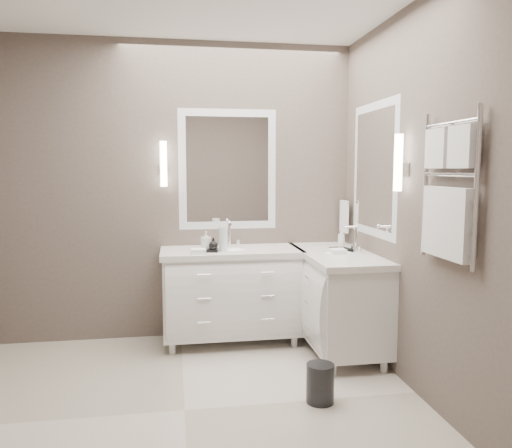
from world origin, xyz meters
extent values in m
cube|color=beige|center=(0.00, 0.00, -0.01)|extent=(3.20, 3.00, 0.01)
cube|color=#554B44|center=(0.00, 1.50, 1.35)|extent=(3.20, 0.01, 2.70)
cube|color=#554B44|center=(0.00, -1.50, 1.35)|extent=(3.20, 0.01, 2.70)
cube|color=#554B44|center=(1.60, 0.00, 1.35)|extent=(0.01, 3.00, 2.70)
cube|color=white|center=(0.45, 1.23, 0.45)|extent=(1.20, 0.55, 0.70)
cube|color=silver|center=(0.45, 1.23, 0.82)|extent=(1.24, 0.59, 0.05)
ellipsoid|color=white|center=(0.45, 1.23, 0.81)|extent=(0.36, 0.28, 0.12)
cylinder|color=white|center=(0.45, 1.39, 0.96)|extent=(0.02, 0.02, 0.22)
cube|color=white|center=(1.33, 0.90, 0.45)|extent=(0.55, 1.20, 0.70)
cube|color=silver|center=(1.33, 0.90, 0.82)|extent=(0.59, 1.24, 0.05)
ellipsoid|color=white|center=(1.33, 0.90, 0.81)|extent=(0.36, 0.28, 0.12)
cylinder|color=white|center=(1.49, 0.90, 0.96)|extent=(0.02, 0.02, 0.22)
cube|color=white|center=(0.45, 1.49, 1.55)|extent=(0.90, 0.02, 1.10)
cube|color=white|center=(0.45, 1.49, 1.55)|extent=(0.77, 0.02, 0.96)
cube|color=white|center=(1.59, 0.80, 1.55)|extent=(0.02, 0.90, 1.10)
cube|color=white|center=(1.59, 0.80, 1.55)|extent=(0.02, 0.90, 0.96)
cube|color=white|center=(-0.13, 1.43, 1.55)|extent=(0.05, 0.05, 0.10)
cylinder|color=white|center=(-0.13, 1.43, 1.60)|extent=(0.06, 0.06, 0.40)
cube|color=white|center=(1.53, 0.22, 1.55)|extent=(0.05, 0.05, 0.10)
cylinder|color=white|center=(1.53, 0.22, 1.60)|extent=(0.06, 0.06, 0.40)
cylinder|color=white|center=(1.55, 1.36, 1.25)|extent=(0.02, 0.22, 0.02)
cube|color=white|center=(1.54, 1.36, 1.11)|extent=(0.03, 0.17, 0.30)
cylinder|color=white|center=(1.56, -0.68, 1.45)|extent=(0.03, 0.03, 0.90)
cylinder|color=white|center=(1.56, -0.12, 1.45)|extent=(0.03, 0.03, 0.90)
cube|color=white|center=(1.55, -0.53, 1.68)|extent=(0.06, 0.22, 0.24)
cube|color=white|center=(1.55, -0.27, 1.68)|extent=(0.06, 0.22, 0.24)
cube|color=white|center=(1.55, -0.40, 1.24)|extent=(0.06, 0.46, 0.42)
cylinder|color=black|center=(0.90, -0.03, 0.13)|extent=(0.20, 0.20, 0.26)
cube|color=black|center=(0.25, 1.12, 0.86)|extent=(0.16, 0.13, 0.02)
cube|color=black|center=(1.37, 0.96, 0.86)|extent=(0.18, 0.21, 0.03)
cylinder|color=silver|center=(0.37, 1.12, 0.96)|extent=(0.08, 0.08, 0.21)
imported|color=white|center=(0.22, 1.14, 0.95)|extent=(0.09, 0.09, 0.15)
imported|color=black|center=(0.28, 1.09, 0.92)|extent=(0.08, 0.08, 0.10)
imported|color=white|center=(1.37, 0.96, 0.96)|extent=(0.08, 0.08, 0.17)
camera|label=1|loc=(-0.04, -3.11, 1.56)|focal=35.00mm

